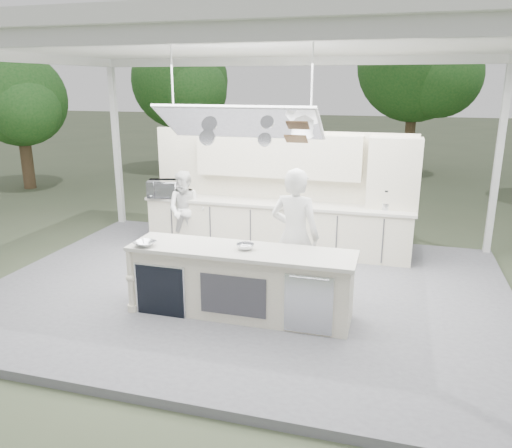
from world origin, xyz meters
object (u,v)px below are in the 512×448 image
(head_chef, at_px, (295,236))
(back_counter, at_px, (275,226))
(demo_island, at_px, (239,282))
(sous_chef, at_px, (186,210))

(head_chef, bearing_deg, back_counter, -61.47)
(demo_island, distance_m, back_counter, 2.82)
(demo_island, height_order, back_counter, same)
(demo_island, height_order, sous_chef, sous_chef)
(head_chef, relative_size, sous_chef, 1.31)
(back_counter, bearing_deg, head_chef, -69.41)
(demo_island, xyz_separation_m, back_counter, (-0.18, 2.81, 0.00))
(head_chef, bearing_deg, sous_chef, -27.92)
(demo_island, distance_m, sous_chef, 3.09)
(demo_island, relative_size, head_chef, 1.57)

